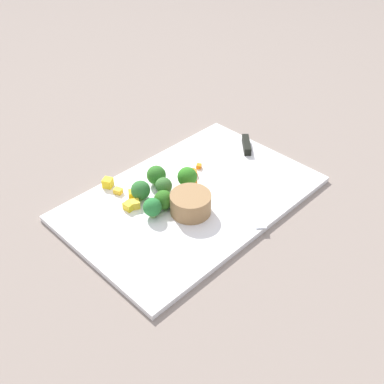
% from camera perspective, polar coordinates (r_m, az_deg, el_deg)
% --- Properties ---
extents(ground_plane, '(4.00, 4.00, 0.00)m').
position_cam_1_polar(ground_plane, '(0.96, 0.00, -1.03)').
color(ground_plane, gray).
extents(cutting_board, '(0.52, 0.34, 0.01)m').
position_cam_1_polar(cutting_board, '(0.96, 0.00, -0.75)').
color(cutting_board, white).
rests_on(cutting_board, ground_plane).
extents(prep_bowl, '(0.08, 0.08, 0.04)m').
position_cam_1_polar(prep_bowl, '(0.90, -0.17, -1.44)').
color(prep_bowl, '#977045').
rests_on(prep_bowl, cutting_board).
extents(chef_knife, '(0.24, 0.24, 0.02)m').
position_cam_1_polar(chef_knife, '(1.05, 7.14, 3.68)').
color(chef_knife, silver).
rests_on(chef_knife, cutting_board).
extents(carrot_dice_0, '(0.02, 0.02, 0.01)m').
position_cam_1_polar(carrot_dice_0, '(1.01, 0.26, 2.31)').
color(carrot_dice_0, orange).
rests_on(carrot_dice_0, cutting_board).
extents(carrot_dice_1, '(0.03, 0.03, 0.02)m').
position_cam_1_polar(carrot_dice_1, '(1.00, -0.36, 2.01)').
color(carrot_dice_1, orange).
rests_on(carrot_dice_1, cutting_board).
extents(carrot_dice_2, '(0.03, 0.03, 0.02)m').
position_cam_1_polar(carrot_dice_2, '(0.98, -0.03, 1.26)').
color(carrot_dice_2, orange).
rests_on(carrot_dice_2, cutting_board).
extents(carrot_dice_3, '(0.01, 0.01, 0.01)m').
position_cam_1_polar(carrot_dice_3, '(1.02, 0.16, 2.62)').
color(carrot_dice_3, orange).
rests_on(carrot_dice_3, cutting_board).
extents(carrot_dice_4, '(0.02, 0.02, 0.01)m').
position_cam_1_polar(carrot_dice_4, '(1.03, 0.86, 3.21)').
color(carrot_dice_4, orange).
rests_on(carrot_dice_4, cutting_board).
extents(pepper_dice_0, '(0.03, 0.03, 0.02)m').
position_cam_1_polar(pepper_dice_0, '(0.95, -7.31, -0.32)').
color(pepper_dice_0, yellow).
rests_on(pepper_dice_0, cutting_board).
extents(pepper_dice_1, '(0.02, 0.02, 0.02)m').
position_cam_1_polar(pepper_dice_1, '(0.93, -7.83, -1.74)').
color(pepper_dice_1, yellow).
rests_on(pepper_dice_1, cutting_board).
extents(pepper_dice_2, '(0.02, 0.02, 0.01)m').
position_cam_1_polar(pepper_dice_2, '(0.97, -9.14, 0.12)').
color(pepper_dice_2, yellow).
rests_on(pepper_dice_2, cutting_board).
extents(pepper_dice_3, '(0.02, 0.02, 0.02)m').
position_cam_1_polar(pepper_dice_3, '(0.93, -7.07, -1.49)').
color(pepper_dice_3, yellow).
rests_on(pepper_dice_3, cutting_board).
extents(pepper_dice_4, '(0.03, 0.03, 0.02)m').
position_cam_1_polar(pepper_dice_4, '(0.99, -10.39, 1.13)').
color(pepper_dice_4, yellow).
rests_on(pepper_dice_4, cutting_board).
extents(broccoli_floret_0, '(0.04, 0.04, 0.04)m').
position_cam_1_polar(broccoli_floret_0, '(0.90, -4.93, -1.91)').
color(broccoli_floret_0, '#86B362').
rests_on(broccoli_floret_0, cutting_board).
extents(broccoli_floret_1, '(0.04, 0.04, 0.04)m').
position_cam_1_polar(broccoli_floret_1, '(0.94, -3.54, 0.75)').
color(broccoli_floret_1, '#93B463').
rests_on(broccoli_floret_1, cutting_board).
extents(broccoli_floret_2, '(0.04, 0.04, 0.04)m').
position_cam_1_polar(broccoli_floret_2, '(0.94, -6.40, 0.22)').
color(broccoli_floret_2, '#93B45F').
rests_on(broccoli_floret_2, cutting_board).
extents(broccoli_floret_3, '(0.04, 0.04, 0.05)m').
position_cam_1_polar(broccoli_floret_3, '(0.96, -0.58, 1.86)').
color(broccoli_floret_3, '#90BF66').
rests_on(broccoli_floret_3, cutting_board).
extents(broccoli_floret_4, '(0.04, 0.04, 0.04)m').
position_cam_1_polar(broccoli_floret_4, '(0.92, -3.54, -1.00)').
color(broccoli_floret_4, '#82B65D').
rests_on(broccoli_floret_4, cutting_board).
extents(broccoli_floret_5, '(0.04, 0.04, 0.04)m').
position_cam_1_polar(broccoli_floret_5, '(0.98, -4.44, 2.08)').
color(broccoli_floret_5, '#86BD5A').
rests_on(broccoli_floret_5, cutting_board).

